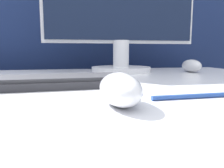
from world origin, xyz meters
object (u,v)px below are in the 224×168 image
keyboard (48,82)px  computer_mouse_far (190,66)px  computer_mouse_near (117,89)px  monitor (120,6)px

keyboard → computer_mouse_far: size_ratio=3.36×
computer_mouse_near → computer_mouse_far: 0.61m
keyboard → computer_mouse_far: computer_mouse_far is taller
monitor → keyboard: bearing=-126.3°
computer_mouse_near → keyboard: bearing=120.1°
computer_mouse_near → keyboard: 0.23m
computer_mouse_near → computer_mouse_far: computer_mouse_far is taller
monitor → computer_mouse_far: (0.26, -0.06, -0.22)m
keyboard → computer_mouse_near: bearing=-63.3°
keyboard → computer_mouse_far: (0.51, 0.27, 0.01)m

